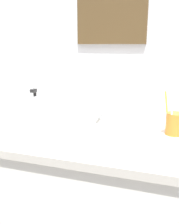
# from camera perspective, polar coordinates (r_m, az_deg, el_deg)

# --- Properties ---
(tiled_wall_back) EXTENTS (2.41, 0.04, 2.40)m
(tiled_wall_back) POSITION_cam_1_polar(r_m,az_deg,el_deg) (1.37, 5.16, 15.28)
(tiled_wall_back) COLOR silver
(tiled_wall_back) RESTS_ON ground
(vanity_counter) EXTENTS (1.21, 0.60, 0.83)m
(vanity_counter) POSITION_cam_1_polar(r_m,az_deg,el_deg) (1.29, 0.55, -21.85)
(vanity_counter) COLOR silver
(vanity_counter) RESTS_ON ground
(sink_basin) EXTENTS (0.50, 0.50, 0.12)m
(sink_basin) POSITION_cam_1_polar(r_m,az_deg,el_deg) (1.07, -0.51, -7.14)
(sink_basin) COLOR white
(sink_basin) RESTS_ON vanity_counter
(faucet) EXTENTS (0.02, 0.17, 0.13)m
(faucet) POSITION_cam_1_polar(r_m,az_deg,el_deg) (1.25, 2.96, 1.31)
(faucet) COLOR silver
(faucet) RESTS_ON sink_basin
(toothbrush_cup) EXTENTS (0.07, 0.07, 0.09)m
(toothbrush_cup) POSITION_cam_1_polar(r_m,az_deg,el_deg) (1.10, 18.68, -2.56)
(toothbrush_cup) COLOR orange
(toothbrush_cup) RESTS_ON vanity_counter
(toothbrush_yellow) EXTENTS (0.04, 0.03, 0.19)m
(toothbrush_yellow) POSITION_cam_1_polar(r_m,az_deg,el_deg) (1.10, 17.06, 1.33)
(toothbrush_yellow) COLOR yellow
(toothbrush_yellow) RESTS_ON toothbrush_cup
(toothbrush_white) EXTENTS (0.02, 0.05, 0.17)m
(toothbrush_white) POSITION_cam_1_polar(r_m,az_deg,el_deg) (1.06, 18.12, -0.03)
(toothbrush_white) COLOR white
(toothbrush_white) RESTS_ON toothbrush_cup
(soap_dispenser) EXTENTS (0.07, 0.07, 0.16)m
(soap_dispenser) POSITION_cam_1_polar(r_m,az_deg,el_deg) (1.28, -12.09, 0.99)
(soap_dispenser) COLOR white
(soap_dispenser) RESTS_ON vanity_counter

